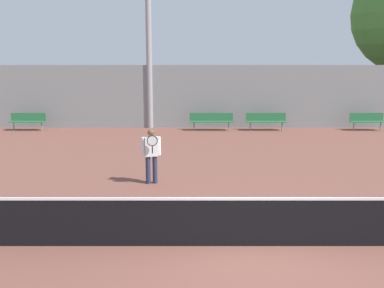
{
  "coord_description": "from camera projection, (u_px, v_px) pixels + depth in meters",
  "views": [
    {
      "loc": [
        -1.21,
        -8.3,
        3.69
      ],
      "look_at": [
        -1.2,
        5.64,
        0.94
      ],
      "focal_mm": 42.0,
      "sensor_mm": 36.0,
      "label": 1
    }
  ],
  "objects": [
    {
      "name": "ground_plane",
      "position": [
        253.0,
        246.0,
        8.85
      ],
      "size": [
        100.0,
        100.0,
        0.0
      ],
      "primitive_type": "plane",
      "color": "brown"
    },
    {
      "name": "tennis_net",
      "position": [
        253.0,
        222.0,
        8.76
      ],
      "size": [
        12.06,
        0.09,
        0.99
      ],
      "color": "#99999E",
      "rests_on": "ground_plane"
    },
    {
      "name": "tennis_player",
      "position": [
        151.0,
        153.0,
        13.02
      ],
      "size": [
        0.56,
        0.46,
        1.61
      ],
      "rotation": [
        0.0,
        0.0,
        0.22
      ],
      "color": "#282D47",
      "rests_on": "ground_plane"
    },
    {
      "name": "bench_courtside_near",
      "position": [
        266.0,
        120.0,
        22.47
      ],
      "size": [
        2.0,
        0.4,
        0.87
      ],
      "color": "#28663D",
      "rests_on": "ground_plane"
    },
    {
      "name": "bench_courtside_far",
      "position": [
        367.0,
        120.0,
        22.47
      ],
      "size": [
        1.68,
        0.4,
        0.87
      ],
      "color": "#28663D",
      "rests_on": "ground_plane"
    },
    {
      "name": "bench_adjacent_court",
      "position": [
        28.0,
        120.0,
        22.46
      ],
      "size": [
        1.74,
        0.4,
        0.87
      ],
      "color": "#28663D",
      "rests_on": "ground_plane"
    },
    {
      "name": "bench_by_gate",
      "position": [
        211.0,
        120.0,
        22.47
      ],
      "size": [
        2.18,
        0.4,
        0.87
      ],
      "color": "#28663D",
      "rests_on": "ground_plane"
    },
    {
      "name": "light_pole_near_left",
      "position": [
        148.0,
        8.0,
        22.27
      ],
      "size": [
        0.9,
        0.6,
        10.73
      ],
      "color": "#939399",
      "rests_on": "ground_plane"
    },
    {
      "name": "back_fence",
      "position": [
        215.0,
        97.0,
        23.15
      ],
      "size": [
        29.62,
        0.06,
        3.22
      ],
      "color": "gray",
      "rests_on": "ground_plane"
    }
  ]
}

